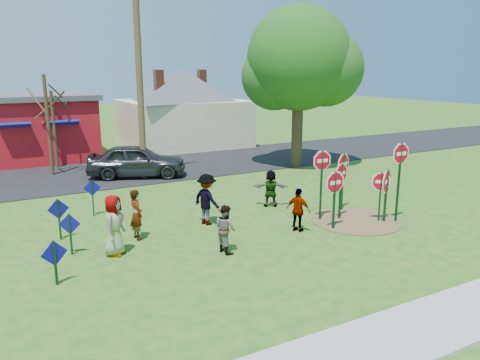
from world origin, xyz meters
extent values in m
plane|color=#255017|center=(0.00, 0.00, 0.00)|extent=(120.00, 120.00, 0.00)
cube|color=#9E9E99|center=(0.00, -7.20, 0.04)|extent=(22.00, 1.80, 0.08)
cube|color=black|center=(0.00, 11.50, 0.02)|extent=(120.00, 7.50, 0.04)
cylinder|color=brown|center=(4.50, -1.00, 0.01)|extent=(3.20, 3.20, 0.03)
cube|color=maroon|center=(-5.50, 18.00, 1.80)|extent=(9.00, 7.00, 3.60)
cube|color=#4C4C51|center=(-5.50, 18.00, 3.75)|extent=(9.40, 7.40, 0.30)
cube|color=navy|center=(-5.50, 14.40, 2.40)|extent=(1.60, 0.78, 0.45)
cube|color=navy|center=(-3.00, 14.40, 2.40)|extent=(1.60, 0.78, 0.45)
cube|color=beige|center=(5.50, 18.00, 1.60)|extent=(8.00, 7.00, 3.20)
pyramid|color=#4C4C51|center=(5.50, 18.00, 5.40)|extent=(9.40, 9.40, 2.20)
cube|color=brown|center=(3.50, 17.00, 4.60)|extent=(0.55, 0.55, 1.40)
cube|color=brown|center=(7.50, 19.00, 4.60)|extent=(0.55, 0.55, 1.40)
cube|color=#0E3618|center=(3.22, -1.28, 1.02)|extent=(0.06, 0.07, 2.03)
cylinder|color=white|center=(3.22, -1.28, 1.65)|extent=(1.05, 0.05, 1.05)
cylinder|color=red|center=(3.22, -1.28, 1.65)|extent=(0.91, 0.05, 0.91)
cube|color=white|center=(3.22, -1.28, 1.65)|extent=(0.46, 0.02, 0.13)
cube|color=#0E3618|center=(3.46, -0.26, 1.28)|extent=(0.06, 0.07, 2.56)
cylinder|color=white|center=(3.46, -0.26, 2.20)|extent=(0.99, 0.09, 1.00)
cylinder|color=red|center=(3.46, -0.26, 2.20)|extent=(0.86, 0.08, 0.86)
cube|color=white|center=(3.46, -0.26, 2.20)|extent=(0.44, 0.04, 0.12)
cylinder|color=gold|center=(3.46, -0.26, 2.20)|extent=(0.99, 0.09, 1.00)
cube|color=#0E3618|center=(5.72, -1.75, 1.43)|extent=(0.05, 0.07, 2.87)
cylinder|color=white|center=(5.72, -1.75, 2.49)|extent=(1.03, 0.02, 1.03)
cylinder|color=red|center=(5.72, -1.75, 2.49)|extent=(0.89, 0.03, 0.89)
cube|color=white|center=(5.72, -1.75, 2.49)|extent=(0.45, 0.01, 0.13)
cube|color=#0E3618|center=(4.93, 0.28, 1.12)|extent=(0.08, 0.09, 2.24)
cylinder|color=white|center=(4.93, 0.28, 1.84)|extent=(1.04, 0.39, 1.10)
cylinder|color=red|center=(4.93, 0.28, 1.84)|extent=(0.90, 0.35, 0.95)
cube|color=white|center=(4.93, 0.28, 1.84)|extent=(0.46, 0.17, 0.14)
cylinder|color=gold|center=(4.93, 0.28, 1.84)|extent=(1.04, 0.39, 1.10)
cube|color=#0E3618|center=(5.33, -1.56, 0.97)|extent=(0.09, 0.10, 1.93)
cylinder|color=white|center=(5.33, -1.56, 1.50)|extent=(1.07, 0.56, 1.19)
cylinder|color=red|center=(5.33, -1.56, 1.50)|extent=(0.92, 0.48, 1.02)
cube|color=white|center=(5.33, -1.56, 1.50)|extent=(0.47, 0.24, 0.15)
cube|color=#0E3618|center=(5.21, -1.42, 0.91)|extent=(0.07, 0.08, 1.82)
cylinder|color=white|center=(5.21, -1.42, 1.48)|extent=(0.81, 0.48, 0.93)
cylinder|color=red|center=(5.21, -1.42, 1.48)|extent=(0.70, 0.42, 0.80)
cube|color=white|center=(5.21, -1.42, 1.48)|extent=(0.36, 0.21, 0.12)
cylinder|color=gold|center=(5.21, -1.42, 1.48)|extent=(0.81, 0.47, 0.93)
cube|color=#0E3618|center=(4.14, -0.52, 1.04)|extent=(0.07, 0.08, 2.09)
cylinder|color=white|center=(4.14, -0.52, 1.72)|extent=(0.97, 0.31, 1.01)
cylinder|color=red|center=(4.14, -0.52, 1.72)|extent=(0.84, 0.28, 0.87)
cube|color=white|center=(4.14, -0.52, 1.72)|extent=(0.43, 0.14, 0.13)
cube|color=#0E3618|center=(-5.72, -1.23, 0.59)|extent=(0.07, 0.08, 1.18)
cube|color=navy|center=(-5.72, -1.23, 0.85)|extent=(0.67, 0.18, 0.69)
cube|color=#0E3618|center=(-5.04, 0.67, 0.63)|extent=(0.07, 0.08, 1.25)
cube|color=navy|center=(-5.04, 0.67, 0.95)|extent=(0.59, 0.28, 0.64)
cube|color=#0E3618|center=(-5.14, 2.14, 0.68)|extent=(0.06, 0.07, 1.35)
cube|color=navy|center=(-5.14, 2.14, 1.03)|extent=(0.68, 0.06, 0.68)
cube|color=#0E3618|center=(-3.67, 4.19, 0.69)|extent=(0.06, 0.07, 1.37)
cube|color=navy|center=(-3.67, 4.19, 1.08)|extent=(0.62, 0.13, 0.62)
imported|color=#38418B|center=(-3.90, 0.06, 0.91)|extent=(1.01, 1.06, 1.83)
imported|color=#237D6E|center=(-2.95, 1.01, 0.82)|extent=(0.45, 0.64, 1.65)
imported|color=brown|center=(-0.94, -1.33, 0.73)|extent=(0.65, 0.78, 1.46)
imported|color=#2F2E33|center=(-0.35, 1.27, 0.91)|extent=(1.02, 1.33, 1.82)
imported|color=#4E2B59|center=(2.03, -0.90, 0.75)|extent=(0.74, 0.95, 1.50)
imported|color=#215535|center=(2.80, 2.05, 0.74)|extent=(1.41, 1.08, 1.48)
imported|color=#2C2C31|center=(-0.36, 9.65, 0.86)|extent=(5.21, 3.64, 1.65)
cylinder|color=#4C3823|center=(-0.14, 9.25, 5.03)|extent=(0.31, 0.31, 10.07)
cylinder|color=#382819|center=(8.26, 7.98, 2.36)|extent=(0.60, 0.60, 4.73)
sphere|color=#154813|center=(8.26, 7.98, 5.91)|extent=(5.58, 5.58, 5.58)
sphere|color=#154813|center=(9.55, 7.33, 5.37)|extent=(4.08, 4.08, 4.08)
sphere|color=#154813|center=(7.29, 8.84, 4.94)|extent=(3.65, 3.65, 3.65)
cylinder|color=#382819|center=(-4.07, 12.20, 2.55)|extent=(0.18, 0.18, 5.10)
cylinder|color=#382819|center=(-3.58, 14.11, 2.11)|extent=(0.18, 0.18, 4.22)
camera|label=1|loc=(-6.90, -13.11, 5.38)|focal=35.00mm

